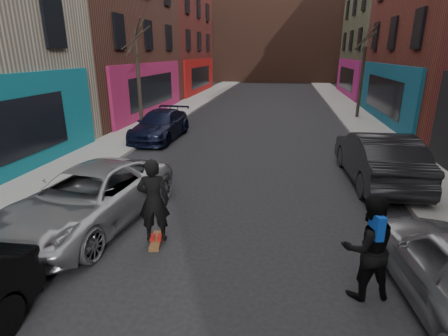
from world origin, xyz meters
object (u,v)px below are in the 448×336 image
at_px(pedestrian, 368,247).
at_px(skateboarder, 154,201).
at_px(tree_left_far, 138,68).
at_px(parked_right_end, 378,157).
at_px(skateboard, 156,241).
at_px(tree_right_far, 363,63).
at_px(parked_left_far, 90,197).
at_px(parked_left_end, 160,125).

bearing_deg(pedestrian, skateboarder, -29.32).
relative_size(tree_left_far, parked_right_end, 1.26).
distance_m(tree_left_far, skateboard, 12.71).
bearing_deg(pedestrian, tree_right_far, -115.00).
xyz_separation_m(tree_left_far, parked_right_end, (10.80, -6.16, -2.53)).
xyz_separation_m(tree_left_far, skateboard, (4.93, -11.24, -3.33)).
xyz_separation_m(tree_left_far, parked_left_far, (3.00, -10.59, -2.66)).
height_order(parked_left_end, parked_right_end, parked_right_end).
relative_size(parked_left_far, parked_left_end, 1.08).
height_order(parked_left_far, skateboarder, skateboarder).
height_order(parked_left_far, skateboard, parked_left_far).
xyz_separation_m(parked_left_far, pedestrian, (6.20, -1.72, 0.24)).
bearing_deg(parked_left_far, skateboarder, -11.38).
distance_m(tree_left_far, skateboarder, 12.49).
bearing_deg(parked_right_end, skateboarder, 37.74).
height_order(parked_left_far, parked_left_end, parked_left_far).
height_order(parked_right_end, skateboarder, skateboarder).
distance_m(parked_left_far, parked_right_end, 8.97).
bearing_deg(tree_right_far, parked_left_far, -119.53).
bearing_deg(parked_right_end, tree_right_far, -100.58).
distance_m(tree_left_far, tree_right_far, 13.78).
distance_m(tree_right_far, parked_left_end, 13.45).
bearing_deg(skateboard, parked_left_end, 97.28).
height_order(tree_left_far, parked_left_end, tree_left_far).
distance_m(skateboarder, pedestrian, 4.41).
bearing_deg(skateboarder, pedestrian, 154.16).
bearing_deg(tree_left_far, parked_right_end, -29.72).
relative_size(tree_right_far, skateboarder, 3.56).
xyz_separation_m(tree_left_far, skateboarder, (4.93, -11.24, -2.32)).
relative_size(tree_right_far, parked_left_end, 1.41).
bearing_deg(parked_left_far, pedestrian, -8.53).
bearing_deg(tree_left_far, skateboarder, -66.31).
bearing_deg(parked_left_end, pedestrian, -53.91).
bearing_deg(skateboarder, parked_left_far, -30.00).
bearing_deg(parked_right_end, pedestrian, 72.35).
bearing_deg(parked_left_end, tree_left_far, 137.78).
height_order(tree_left_far, skateboard, tree_left_far).
xyz_separation_m(tree_right_far, parked_right_end, (-1.60, -12.16, -2.68)).
relative_size(parked_right_end, skateboard, 6.47).
bearing_deg(tree_right_far, tree_left_far, -154.18).
relative_size(parked_left_end, skateboard, 6.02).
height_order(skateboarder, pedestrian, skateboarder).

